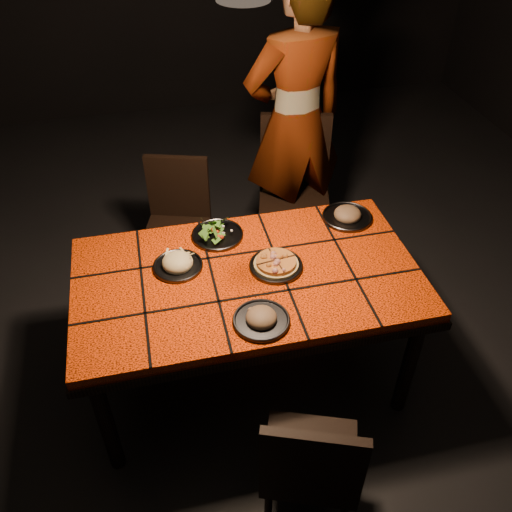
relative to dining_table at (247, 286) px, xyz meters
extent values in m
cube|color=black|center=(0.00, 0.00, -0.69)|extent=(6.00, 7.00, 0.04)
cube|color=#F73D07|center=(0.00, 0.00, 0.05)|extent=(1.60, 0.90, 0.05)
cube|color=black|center=(0.00, 0.00, 0.01)|extent=(1.62, 0.92, 0.04)
cylinder|color=black|center=(-0.72, -0.37, -0.34)|extent=(0.07, 0.07, 0.66)
cylinder|color=black|center=(0.72, -0.37, -0.34)|extent=(0.07, 0.07, 0.66)
cylinder|color=black|center=(-0.72, 0.37, -0.34)|extent=(0.07, 0.07, 0.66)
cylinder|color=black|center=(0.72, 0.37, -0.34)|extent=(0.07, 0.07, 0.66)
cube|color=black|center=(0.09, -0.76, -0.27)|extent=(0.48, 0.48, 0.04)
cube|color=black|center=(0.03, -0.92, -0.05)|extent=(0.36, 0.17, 0.41)
cylinder|color=black|center=(0.29, -0.67, -0.48)|extent=(0.03, 0.03, 0.38)
cylinder|color=black|center=(0.00, -0.57, -0.48)|extent=(0.03, 0.03, 0.38)
cube|color=black|center=(-0.27, 0.83, -0.26)|extent=(0.48, 0.48, 0.04)
cube|color=black|center=(-0.22, 1.00, -0.04)|extent=(0.37, 0.15, 0.42)
cylinder|color=black|center=(-0.46, 0.73, -0.48)|extent=(0.03, 0.03, 0.39)
cylinder|color=black|center=(-0.17, 0.64, -0.48)|extent=(0.03, 0.03, 0.39)
cylinder|color=black|center=(-0.37, 1.02, -0.48)|extent=(0.03, 0.03, 0.39)
cylinder|color=black|center=(-0.08, 0.93, -0.48)|extent=(0.03, 0.03, 0.39)
cube|color=black|center=(0.50, 0.91, -0.20)|extent=(0.54, 0.54, 0.04)
cube|color=black|center=(0.55, 1.10, 0.06)|extent=(0.44, 0.15, 0.48)
cylinder|color=black|center=(0.28, 0.78, -0.45)|extent=(0.04, 0.04, 0.45)
cylinder|color=black|center=(0.63, 0.69, -0.45)|extent=(0.04, 0.04, 0.45)
cylinder|color=black|center=(0.37, 1.13, -0.45)|extent=(0.04, 0.04, 0.45)
cylinder|color=black|center=(0.72, 1.04, -0.45)|extent=(0.04, 0.04, 0.45)
imported|color=brown|center=(0.54, 1.09, 0.26)|extent=(0.75, 0.57, 1.85)
cylinder|color=#3B3B40|center=(0.14, 0.02, 0.08)|extent=(0.25, 0.25, 0.01)
torus|color=#3B3B40|center=(0.14, 0.02, 0.09)|extent=(0.25, 0.25, 0.01)
cylinder|color=tan|center=(0.14, 0.02, 0.10)|extent=(0.24, 0.24, 0.01)
cylinder|color=gold|center=(0.14, 0.02, 0.11)|extent=(0.21, 0.21, 0.02)
cylinder|color=#3B3B40|center=(-0.31, 0.12, 0.08)|extent=(0.23, 0.23, 0.01)
torus|color=#3B3B40|center=(-0.31, 0.12, 0.09)|extent=(0.24, 0.24, 0.01)
ellipsoid|color=beige|center=(-0.31, 0.12, 0.11)|extent=(0.14, 0.14, 0.08)
cylinder|color=#3B3B40|center=(-0.09, 0.31, 0.08)|extent=(0.26, 0.26, 0.01)
torus|color=#3B3B40|center=(-0.09, 0.31, 0.09)|extent=(0.26, 0.26, 0.01)
cylinder|color=#3B3B40|center=(-0.01, -0.31, 0.08)|extent=(0.24, 0.24, 0.01)
torus|color=#3B3B40|center=(-0.01, -0.31, 0.09)|extent=(0.24, 0.24, 0.01)
ellipsoid|color=brown|center=(-0.01, -0.31, 0.11)|extent=(0.15, 0.15, 0.08)
cylinder|color=#3B3B40|center=(0.61, 0.31, 0.08)|extent=(0.26, 0.26, 0.01)
torus|color=#3B3B40|center=(0.61, 0.31, 0.09)|extent=(0.26, 0.26, 0.01)
ellipsoid|color=brown|center=(0.61, 0.31, 0.11)|extent=(0.16, 0.16, 0.09)
camera|label=1|loc=(-0.38, -1.83, 1.76)|focal=38.00mm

